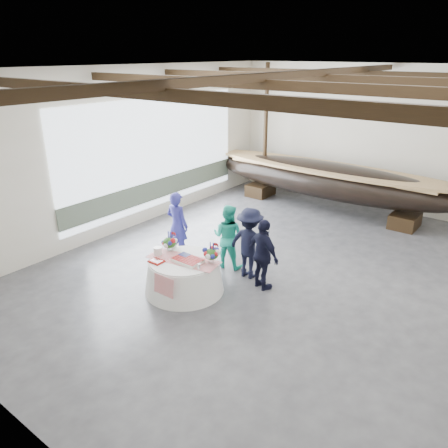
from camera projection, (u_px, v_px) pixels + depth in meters
The scene contains 14 objects.
floor at pixel (281, 273), 10.15m from camera, with size 10.00×12.00×0.01m, color #3D3D42.
wall_back at pixel (382, 139), 13.74m from camera, with size 10.00×0.02×4.50m, color silver.
wall_front at pixel (16, 296), 4.89m from camera, with size 10.00×0.02×4.50m, color silver.
wall_left at pixel (129, 150), 12.15m from camera, with size 0.02×12.00×4.50m, color silver.
ceiling at pixel (292, 68), 8.49m from camera, with size 10.00×12.00×0.01m, color white.
pavilion_structure at pixel (309, 92), 9.27m from camera, with size 9.80×11.76×4.50m.
open_bay at pixel (157, 159), 13.02m from camera, with size 0.03×7.00×3.20m.
longboat_display at pixel (327, 180), 13.88m from camera, with size 8.38×1.68×1.57m.
banquet_table at pixel (184, 275), 9.30m from camera, with size 1.70×1.70×0.73m.
tabletop_items at pixel (186, 251), 9.21m from camera, with size 1.64×0.95×0.40m.
guest_woman_blue at pixel (177, 225), 10.69m from camera, with size 0.62×0.40×1.69m, color navy.
guest_woman_teal at pixel (228, 236), 10.23m from camera, with size 0.75×0.58×1.54m, color #23B59A.
guest_man_left at pixel (250, 243), 9.74m from camera, with size 1.06×0.61×1.64m, color black.
guest_man_right at pixel (263, 255), 9.24m from camera, with size 0.93×0.39×1.59m, color black.
Camera 1 is at (4.45, -7.95, 4.80)m, focal length 35.00 mm.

